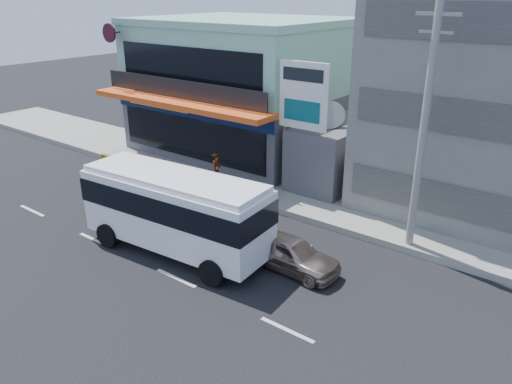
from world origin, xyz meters
TOP-DOWN VIEW (x-y plane):
  - ground at (0.00, 0.00)m, footprint 120.00×120.00m
  - sidewalk at (5.00, 9.50)m, footprint 70.00×5.00m
  - shop_building at (-8.00, 13.95)m, footprint 12.40×11.70m
  - gap_structure at (0.00, 12.00)m, footprint 3.00×6.00m
  - satellite_dish at (0.00, 11.00)m, footprint 1.50×1.50m
  - billboard at (-0.50, 9.20)m, footprint 2.60×0.18m
  - utility_pole_near at (6.00, 7.40)m, footprint 1.60×0.30m
  - minibus at (-1.44, 1.50)m, footprint 8.17×3.33m
  - sedan at (3.00, 3.17)m, footprint 3.95×1.64m
  - motorcycle_rider at (-4.00, 6.78)m, footprint 1.94×1.29m

SIDE VIEW (x-z plane):
  - ground at x=0.00m, z-range 0.00..0.00m
  - sidewalk at x=5.00m, z-range 0.00..0.30m
  - sedan at x=3.00m, z-range 0.00..1.34m
  - motorcycle_rider at x=-4.00m, z-range -0.40..1.95m
  - gap_structure at x=0.00m, z-range 0.00..3.50m
  - minibus at x=-1.44m, z-range 0.32..3.67m
  - satellite_dish at x=0.00m, z-range 3.50..3.65m
  - shop_building at x=-8.00m, z-range 0.00..8.00m
  - billboard at x=-0.50m, z-range 1.48..8.38m
  - utility_pole_near at x=6.00m, z-range 0.15..10.15m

